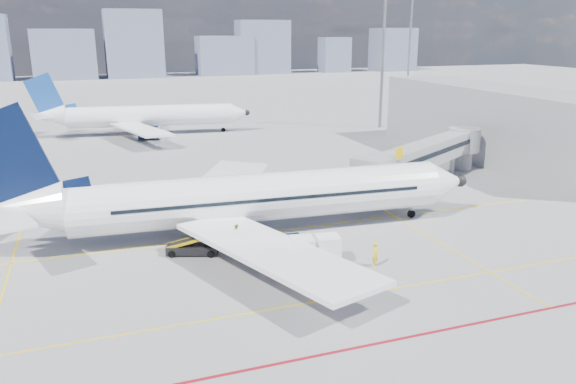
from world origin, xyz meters
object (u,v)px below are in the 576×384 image
at_px(second_aircraft, 141,116).
at_px(ramp_worker, 376,254).
at_px(baggage_tug, 309,264).
at_px(cargo_dolly, 315,250).
at_px(main_aircraft, 242,200).
at_px(belt_loader, 194,247).

distance_m(second_aircraft, ramp_worker, 64.87).
distance_m(baggage_tug, cargo_dolly, 1.78).
height_order(second_aircraft, baggage_tug, second_aircraft).
xyz_separation_m(main_aircraft, ramp_worker, (7.70, -10.32, -2.22)).
bearing_deg(cargo_dolly, baggage_tug, -118.67).
height_order(second_aircraft, belt_loader, second_aircraft).
relative_size(baggage_tug, cargo_dolly, 0.56).
distance_m(main_aircraft, baggage_tug, 10.35).
bearing_deg(ramp_worker, baggage_tug, 123.52).
relative_size(main_aircraft, cargo_dolly, 10.05).
bearing_deg(main_aircraft, second_aircraft, 97.19).
xyz_separation_m(second_aircraft, cargo_dolly, (6.78, -61.98, -1.98)).
xyz_separation_m(main_aircraft, cargo_dolly, (3.44, -8.41, -1.97)).
xyz_separation_m(main_aircraft, second_aircraft, (-3.34, 53.57, 0.01)).
height_order(baggage_tug, cargo_dolly, cargo_dolly).
xyz_separation_m(main_aircraft, belt_loader, (-4.92, -3.19, -2.60)).
distance_m(main_aircraft, ramp_worker, 13.06).
height_order(second_aircraft, cargo_dolly, second_aircraft).
bearing_deg(cargo_dolly, main_aircraft, 121.59).
distance_m(second_aircraft, cargo_dolly, 62.38).
bearing_deg(main_aircraft, baggage_tug, -72.59).
relative_size(baggage_tug, belt_loader, 0.41).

